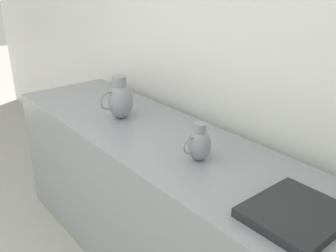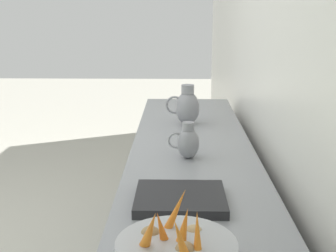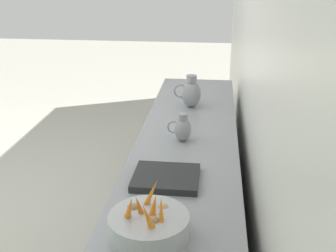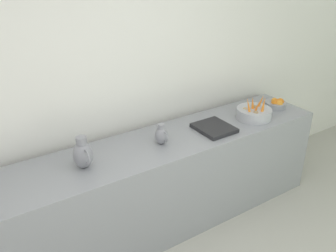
{
  "view_description": "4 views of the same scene",
  "coord_description": "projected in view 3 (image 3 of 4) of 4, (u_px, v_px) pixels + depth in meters",
  "views": [
    {
      "loc": [
        -0.41,
        1.35,
        1.68
      ],
      "look_at": [
        -1.46,
        0.07,
        0.99
      ],
      "focal_mm": 39.77,
      "sensor_mm": 36.0,
      "label": 1
    },
    {
      "loc": [
        -1.44,
        2.4,
        1.58
      ],
      "look_at": [
        -1.4,
        0.46,
        1.09
      ],
      "focal_mm": 48.92,
      "sensor_mm": 36.0,
      "label": 2
    },
    {
      "loc": [
        -1.68,
        2.73,
        1.93
      ],
      "look_at": [
        -1.41,
        0.34,
        1.0
      ],
      "focal_mm": 45.32,
      "sensor_mm": 36.0,
      "label": 3
    },
    {
      "loc": [
        0.8,
        -1.19,
        2.35
      ],
      "look_at": [
        -1.4,
        0.26,
        1.07
      ],
      "focal_mm": 39.21,
      "sensor_mm": 36.0,
      "label": 4
    }
  ],
  "objects": [
    {
      "name": "tile_wall_left",
      "position": [
        275.0,
        65.0,
        1.92
      ],
      "size": [
        0.1,
        9.32,
        3.0
      ],
      "primitive_type": "cube",
      "color": "white",
      "rests_on": "ground_plane"
    },
    {
      "name": "metal_pitcher_short",
      "position": [
        182.0,
        129.0,
        2.67
      ],
      "size": [
        0.15,
        0.11,
        0.18
      ],
      "color": "gray",
      "rests_on": "prep_counter"
    },
    {
      "name": "prep_counter",
      "position": [
        185.0,
        204.0,
        2.81
      ],
      "size": [
        0.65,
        3.13,
        0.87
      ],
      "primitive_type": "cube",
      "color": "gray",
      "rests_on": "ground_plane"
    },
    {
      "name": "vegetable_colander",
      "position": [
        149.0,
        225.0,
        1.74
      ],
      "size": [
        0.34,
        0.34,
        0.23
      ],
      "color": "#ADAFB5",
      "rests_on": "prep_counter"
    },
    {
      "name": "metal_pitcher_tall",
      "position": [
        191.0,
        93.0,
        3.29
      ],
      "size": [
        0.21,
        0.15,
        0.25
      ],
      "color": "gray",
      "rests_on": "prep_counter"
    },
    {
      "name": "counter_sink_basin",
      "position": [
        166.0,
        178.0,
        2.2
      ],
      "size": [
        0.34,
        0.3,
        0.04
      ],
      "primitive_type": "cube",
      "color": "#232326",
      "rests_on": "prep_counter"
    }
  ]
}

